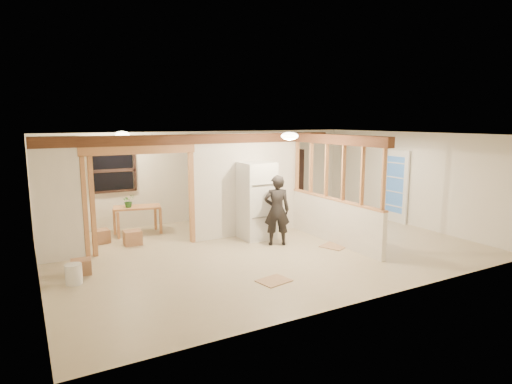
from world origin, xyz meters
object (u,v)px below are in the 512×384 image
shop_vac (68,231)px  refrigerator (257,201)px  work_table (138,220)px  bookshelf (288,181)px  woman (277,210)px

shop_vac → refrigerator: bearing=-23.5°
refrigerator → work_table: size_ratio=1.63×
work_table → shop_vac: 1.59m
shop_vac → bookshelf: size_ratio=0.28×
woman → work_table: 3.56m
refrigerator → bookshelf: bookshelf is taller
refrigerator → shop_vac: refrigerator is taller
refrigerator → bookshelf: 3.26m
bookshelf → refrigerator: bearing=-136.4°
woman → shop_vac: size_ratio=2.95×
refrigerator → bookshelf: bearing=43.6°
refrigerator → shop_vac: size_ratio=3.37×
woman → work_table: (-2.54, 2.46, -0.45)m
shop_vac → work_table: bearing=-0.2°
shop_vac → woman: bearing=-30.9°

